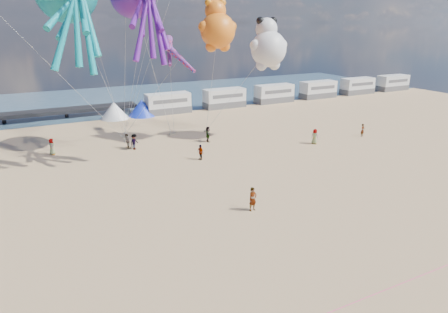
# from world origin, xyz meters

# --- Properties ---
(ground) EXTENTS (120.00, 120.00, 0.00)m
(ground) POSITION_xyz_m (0.00, 0.00, 0.00)
(ground) COLOR tan
(ground) RESTS_ON ground
(water) EXTENTS (120.00, 120.00, 0.00)m
(water) POSITION_xyz_m (0.00, 55.00, 0.02)
(water) COLOR #38566C
(water) RESTS_ON ground
(motorhome_0) EXTENTS (6.60, 2.50, 3.00)m
(motorhome_0) POSITION_xyz_m (6.00, 40.00, 1.50)
(motorhome_0) COLOR silver
(motorhome_0) RESTS_ON ground
(motorhome_1) EXTENTS (6.60, 2.50, 3.00)m
(motorhome_1) POSITION_xyz_m (15.50, 40.00, 1.50)
(motorhome_1) COLOR silver
(motorhome_1) RESTS_ON ground
(motorhome_2) EXTENTS (6.60, 2.50, 3.00)m
(motorhome_2) POSITION_xyz_m (25.00, 40.00, 1.50)
(motorhome_2) COLOR silver
(motorhome_2) RESTS_ON ground
(motorhome_3) EXTENTS (6.60, 2.50, 3.00)m
(motorhome_3) POSITION_xyz_m (34.50, 40.00, 1.50)
(motorhome_3) COLOR silver
(motorhome_3) RESTS_ON ground
(motorhome_4) EXTENTS (6.60, 2.50, 3.00)m
(motorhome_4) POSITION_xyz_m (44.00, 40.00, 1.50)
(motorhome_4) COLOR silver
(motorhome_4) RESTS_ON ground
(motorhome_5) EXTENTS (6.60, 2.50, 3.00)m
(motorhome_5) POSITION_xyz_m (53.50, 40.00, 1.50)
(motorhome_5) COLOR silver
(motorhome_5) RESTS_ON ground
(tent_white) EXTENTS (4.00, 4.00, 2.40)m
(tent_white) POSITION_xyz_m (-2.00, 40.00, 1.20)
(tent_white) COLOR white
(tent_white) RESTS_ON ground
(tent_blue) EXTENTS (4.00, 4.00, 2.40)m
(tent_blue) POSITION_xyz_m (2.00, 40.00, 1.20)
(tent_blue) COLOR #1933CC
(tent_blue) RESTS_ON ground
(rope_line) EXTENTS (34.00, 0.03, 0.03)m
(rope_line) POSITION_xyz_m (0.00, -5.00, 0.02)
(rope_line) COLOR #F2338C
(rope_line) RESTS_ON ground
(standing_person) EXTENTS (0.71, 0.52, 1.79)m
(standing_person) POSITION_xyz_m (0.45, 5.94, 0.89)
(standing_person) COLOR tan
(standing_person) RESTS_ON ground
(beachgoer_0) EXTENTS (0.63, 0.73, 1.70)m
(beachgoer_0) POSITION_xyz_m (15.30, 17.27, 0.85)
(beachgoer_0) COLOR #7F6659
(beachgoer_0) RESTS_ON ground
(beachgoer_1) EXTENTS (0.51, 0.79, 1.61)m
(beachgoer_1) POSITION_xyz_m (-3.93, 25.09, 0.81)
(beachgoer_1) COLOR #7F6659
(beachgoer_1) RESTS_ON ground
(beachgoer_2) EXTENTS (1.05, 1.02, 1.71)m
(beachgoer_2) POSITION_xyz_m (-3.31, 24.32, 0.86)
(beachgoer_2) COLOR #7F6659
(beachgoer_2) RESTS_ON ground
(beachgoer_3) EXTENTS (0.79, 1.10, 1.55)m
(beachgoer_3) POSITION_xyz_m (1.66, 18.07, 0.77)
(beachgoer_3) COLOR #7F6659
(beachgoer_3) RESTS_ON ground
(beachgoer_4) EXTENTS (0.66, 1.11, 1.77)m
(beachgoer_4) POSITION_xyz_m (4.98, 23.45, 0.89)
(beachgoer_4) COLOR #7F6659
(beachgoer_4) RESTS_ON ground
(beachgoer_5) EXTENTS (1.48, 0.87, 1.52)m
(beachgoer_5) POSITION_xyz_m (22.44, 17.14, 0.76)
(beachgoer_5) COLOR #7F6659
(beachgoer_5) RESTS_ON ground
(beachgoer_6) EXTENTS (0.47, 0.67, 1.72)m
(beachgoer_6) POSITION_xyz_m (-11.34, 26.45, 0.86)
(beachgoer_6) COLOR #7F6659
(beachgoer_6) RESTS_ON ground
(sandbag_a) EXTENTS (0.50, 0.35, 0.22)m
(sandbag_a) POSITION_xyz_m (-3.39, 24.91, 0.11)
(sandbag_a) COLOR gray
(sandbag_a) RESTS_ON ground
(sandbag_b) EXTENTS (0.50, 0.35, 0.22)m
(sandbag_b) POSITION_xyz_m (2.19, 28.13, 0.11)
(sandbag_b) COLOR gray
(sandbag_b) RESTS_ON ground
(sandbag_c) EXTENTS (0.50, 0.35, 0.22)m
(sandbag_c) POSITION_xyz_m (6.57, 27.47, 0.11)
(sandbag_c) COLOR gray
(sandbag_c) RESTS_ON ground
(sandbag_d) EXTENTS (0.50, 0.35, 0.22)m
(sandbag_d) POSITION_xyz_m (2.59, 28.22, 0.11)
(sandbag_d) COLOR gray
(sandbag_d) RESTS_ON ground
(sandbag_e) EXTENTS (0.50, 0.35, 0.22)m
(sandbag_e) POSITION_xyz_m (-3.16, 29.66, 0.11)
(sandbag_e) COLOR gray
(sandbag_e) RESTS_ON ground
(kite_panda) EXTENTS (6.07, 5.90, 6.77)m
(kite_panda) POSITION_xyz_m (11.79, 21.93, 10.19)
(kite_panda) COLOR silver
(kite_teddy_orange) EXTENTS (4.70, 4.44, 6.44)m
(kite_teddy_orange) POSITION_xyz_m (6.39, 23.70, 12.14)
(kite_teddy_orange) COLOR orange
(windsock_mid) EXTENTS (2.86, 5.96, 5.96)m
(windsock_mid) POSITION_xyz_m (2.23, 27.70, 9.88)
(windsock_mid) COLOR red
(windsock_right) EXTENTS (2.55, 5.29, 5.28)m
(windsock_right) POSITION_xyz_m (2.33, 24.69, 9.35)
(windsock_right) COLOR red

